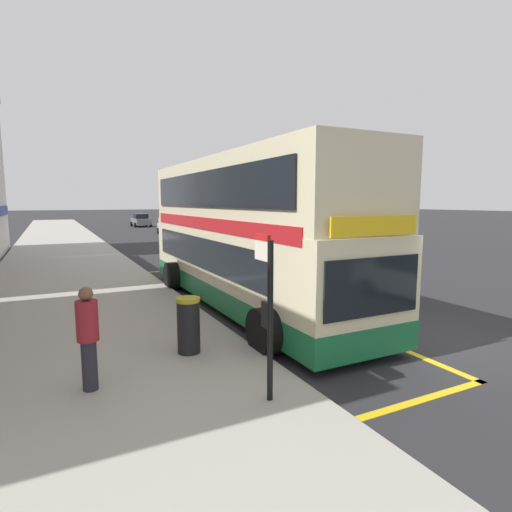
% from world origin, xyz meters
% --- Properties ---
extents(ground_plane, '(260.00, 260.00, 0.00)m').
position_xyz_m(ground_plane, '(0.00, 32.00, 0.00)').
color(ground_plane, '#28282B').
extents(pavement_near, '(6.00, 76.00, 0.14)m').
position_xyz_m(pavement_near, '(-7.00, 32.00, 0.07)').
color(pavement_near, '#A39E93').
rests_on(pavement_near, ground).
extents(double_decker_bus, '(3.24, 11.18, 4.40)m').
position_xyz_m(double_decker_bus, '(-2.46, 5.14, 2.07)').
color(double_decker_bus, beige).
rests_on(double_decker_bus, ground).
extents(bus_bay_markings, '(3.01, 14.15, 0.01)m').
position_xyz_m(bus_bay_markings, '(-2.50, 5.28, 0.01)').
color(bus_bay_markings, gold).
rests_on(bus_bay_markings, ground).
extents(bus_stop_sign, '(0.09, 0.51, 2.53)m').
position_xyz_m(bus_stop_sign, '(-4.82, -0.75, 1.65)').
color(bus_stop_sign, black).
rests_on(bus_stop_sign, pavement_near).
extents(parked_car_silver_distant, '(2.09, 4.20, 1.62)m').
position_xyz_m(parked_car_silver_distant, '(2.77, 32.74, 0.80)').
color(parked_car_silver_distant, '#B2B5BA').
rests_on(parked_car_silver_distant, ground).
extents(parked_car_grey_kerbside, '(2.09, 4.20, 1.62)m').
position_xyz_m(parked_car_grey_kerbside, '(2.63, 46.74, 0.80)').
color(parked_car_grey_kerbside, slate).
rests_on(parked_car_grey_kerbside, ground).
extents(pedestrian_waiting_near_sign, '(0.34, 0.34, 1.69)m').
position_xyz_m(pedestrian_waiting_near_sign, '(-7.24, 0.76, 1.06)').
color(pedestrian_waiting_near_sign, '#26262D').
rests_on(pedestrian_waiting_near_sign, pavement_near).
extents(litter_bin, '(0.48, 0.48, 1.12)m').
position_xyz_m(litter_bin, '(-5.32, 1.64, 0.71)').
color(litter_bin, black).
rests_on(litter_bin, pavement_near).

